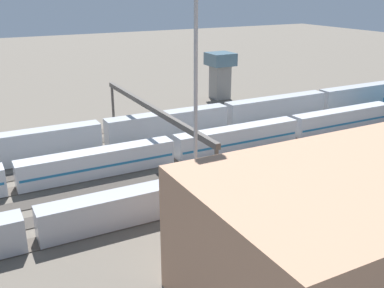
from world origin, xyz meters
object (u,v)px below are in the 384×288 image
at_px(train_on_track_2, 226,117).
at_px(control_tower, 220,72).
at_px(train_on_track_7, 216,186).
at_px(signal_gantry, 152,112).
at_px(light_mast_1, 196,56).
at_px(train_on_track_4, 161,151).

xyz_separation_m(train_on_track_2, control_tower, (-12.54, -22.78, 3.96)).
height_order(train_on_track_7, signal_gantry, signal_gantry).
xyz_separation_m(signal_gantry, control_tower, (-30.86, -30.28, -1.15)).
bearing_deg(control_tower, light_mast_1, 56.03).
height_order(train_on_track_2, control_tower, control_tower).
bearing_deg(train_on_track_4, control_tower, -133.04).
bearing_deg(train_on_track_2, train_on_track_7, 55.66).
bearing_deg(train_on_track_4, light_mast_1, 78.99).
bearing_deg(signal_gantry, light_mast_1, 81.01).
relative_size(train_on_track_4, light_mast_1, 4.52).
relative_size(train_on_track_7, light_mast_1, 4.52).
distance_m(train_on_track_7, signal_gantry, 18.44).
bearing_deg(train_on_track_2, signal_gantry, 22.26).
xyz_separation_m(train_on_track_4, light_mast_1, (3.46, 17.79, 17.22)).
height_order(train_on_track_4, light_mast_1, light_mast_1).
relative_size(train_on_track_4, control_tower, 12.50).
bearing_deg(train_on_track_4, signal_gantry, -84.23).
bearing_deg(control_tower, train_on_track_2, 61.16).
distance_m(train_on_track_4, control_tower, 45.08).
xyz_separation_m(train_on_track_2, train_on_track_7, (17.08, 25.00, -0.55)).
relative_size(train_on_track_7, signal_gantry, 3.48).
bearing_deg(train_on_track_4, train_on_track_7, 93.78).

